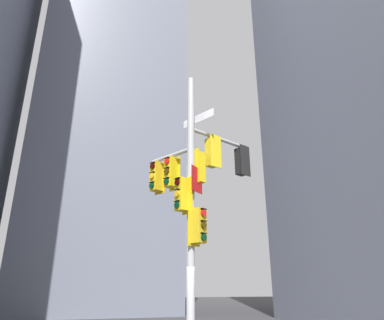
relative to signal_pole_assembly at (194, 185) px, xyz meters
The scene contains 2 objects.
building_mid_block 25.81m from the signal_pole_assembly, 95.67° to the left, with size 12.02×12.02×39.96m, color slate.
signal_pole_assembly is the anchor object (origin of this frame).
Camera 1 is at (-2.96, -9.97, 1.96)m, focal length 32.54 mm.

